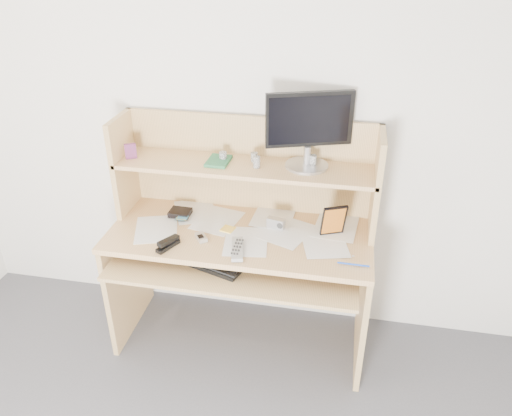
% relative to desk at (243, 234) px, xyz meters
% --- Properties ---
extents(back_wall, '(3.60, 0.04, 2.50)m').
position_rel_desk_xyz_m(back_wall, '(0.00, 0.24, 0.56)').
color(back_wall, silver).
rests_on(back_wall, floor).
extents(desk, '(1.40, 0.70, 1.30)m').
position_rel_desk_xyz_m(desk, '(0.00, 0.00, 0.00)').
color(desk, tan).
rests_on(desk, floor).
extents(paper_clutter, '(1.32, 0.54, 0.01)m').
position_rel_desk_xyz_m(paper_clutter, '(0.00, -0.08, 0.06)').
color(paper_clutter, white).
rests_on(paper_clutter, desk).
extents(keyboard, '(0.47, 0.29, 0.03)m').
position_rel_desk_xyz_m(keyboard, '(-0.16, -0.23, -0.03)').
color(keyboard, black).
rests_on(keyboard, desk).
extents(tv_remote, '(0.10, 0.21, 0.02)m').
position_rel_desk_xyz_m(tv_remote, '(0.03, -0.26, 0.07)').
color(tv_remote, '#9D9D98').
rests_on(tv_remote, paper_clutter).
extents(flip_phone, '(0.09, 0.10, 0.02)m').
position_rel_desk_xyz_m(flip_phone, '(-0.18, -0.18, 0.07)').
color(flip_phone, silver).
rests_on(flip_phone, paper_clutter).
extents(stapler, '(0.09, 0.14, 0.04)m').
position_rel_desk_xyz_m(stapler, '(-0.32, -0.29, 0.08)').
color(stapler, black).
rests_on(stapler, paper_clutter).
extents(wallet, '(0.12, 0.10, 0.03)m').
position_rel_desk_xyz_m(wallet, '(-0.37, 0.03, 0.08)').
color(wallet, black).
rests_on(wallet, paper_clutter).
extents(sticky_note_pad, '(0.08, 0.08, 0.01)m').
position_rel_desk_xyz_m(sticky_note_pad, '(-0.07, -0.07, 0.06)').
color(sticky_note_pad, yellow).
rests_on(sticky_note_pad, desk).
extents(digital_camera, '(0.10, 0.06, 0.06)m').
position_rel_desk_xyz_m(digital_camera, '(0.18, -0.01, 0.09)').
color(digital_camera, '#A5A5A7').
rests_on(digital_camera, paper_clutter).
extents(game_case, '(0.12, 0.06, 0.18)m').
position_rel_desk_xyz_m(game_case, '(0.49, -0.02, 0.15)').
color(game_case, black).
rests_on(game_case, paper_clutter).
extents(blue_pen, '(0.15, 0.01, 0.01)m').
position_rel_desk_xyz_m(blue_pen, '(0.60, -0.27, 0.07)').
color(blue_pen, '#1843BA').
rests_on(blue_pen, paper_clutter).
extents(card_box, '(0.06, 0.05, 0.08)m').
position_rel_desk_xyz_m(card_box, '(-0.62, 0.03, 0.43)').
color(card_box, '#A21515').
rests_on(card_box, desk).
extents(shelf_book, '(0.12, 0.16, 0.02)m').
position_rel_desk_xyz_m(shelf_book, '(-0.14, 0.07, 0.39)').
color(shelf_book, '#358444').
rests_on(shelf_book, desk).
extents(chip_stack_a, '(0.04, 0.04, 0.05)m').
position_rel_desk_xyz_m(chip_stack_a, '(0.04, 0.12, 0.41)').
color(chip_stack_a, black).
rests_on(chip_stack_a, desk).
extents(chip_stack_b, '(0.04, 0.04, 0.06)m').
position_rel_desk_xyz_m(chip_stack_b, '(0.07, 0.04, 0.42)').
color(chip_stack_b, white).
rests_on(chip_stack_b, desk).
extents(chip_stack_c, '(0.05, 0.05, 0.05)m').
position_rel_desk_xyz_m(chip_stack_c, '(-0.12, 0.09, 0.41)').
color(chip_stack_c, black).
rests_on(chip_stack_c, desk).
extents(chip_stack_d, '(0.04, 0.04, 0.06)m').
position_rel_desk_xyz_m(chip_stack_d, '(0.35, 0.11, 0.42)').
color(chip_stack_d, silver).
rests_on(chip_stack_d, desk).
extents(monitor, '(0.43, 0.23, 0.39)m').
position_rel_desk_xyz_m(monitor, '(0.32, 0.12, 0.59)').
color(monitor, '#BCBCC1').
rests_on(monitor, desk).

